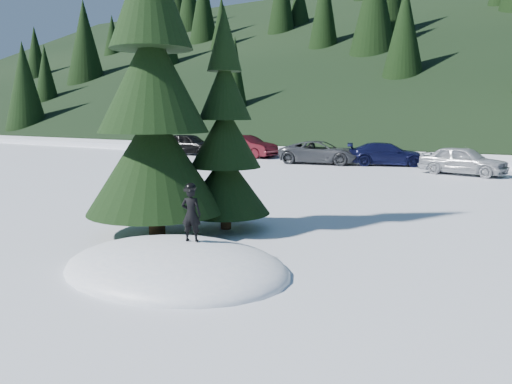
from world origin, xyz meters
The scene contains 10 objects.
ground centered at (0.00, 0.00, 0.00)m, with size 200.00×200.00×0.00m, color white.
snow_mound centered at (0.00, 0.00, 0.00)m, with size 4.48×3.52×0.96m, color white.
spruce_tall centered at (-2.20, 1.80, 3.32)m, with size 3.20×3.20×8.60m.
spruce_short centered at (-1.20, 3.20, 2.10)m, with size 2.20×2.20×5.37m.
child_skier centered at (0.09, 0.36, 0.99)m, with size 0.37×0.25×1.03m, color black.
car_0 centered at (-17.30, 20.66, 0.76)m, with size 1.81×4.49×1.53m, color black.
car_1 centered at (-12.73, 21.16, 0.73)m, with size 1.55×4.44×1.46m, color #3C0B10.
car_2 centered at (-6.52, 19.75, 0.66)m, with size 2.19×4.76×1.32m, color #414347.
car_3 centered at (-2.95, 20.84, 0.64)m, with size 1.79×4.40×1.28m, color #0E1033.
car_4 centered at (1.51, 18.49, 0.68)m, with size 1.60×3.99×1.36m, color #A1A4A9.
Camera 1 is at (6.05, -6.63, 2.82)m, focal length 35.00 mm.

